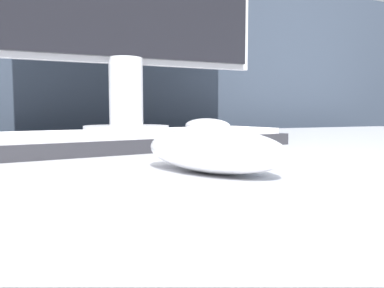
{
  "coord_description": "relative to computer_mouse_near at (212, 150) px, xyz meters",
  "views": [
    {
      "loc": [
        -0.16,
        -0.42,
        0.79
      ],
      "look_at": [
        -0.03,
        -0.12,
        0.76
      ],
      "focal_mm": 35.0,
      "sensor_mm": 36.0,
      "label": 1
    }
  ],
  "objects": [
    {
      "name": "partition_panel",
      "position": [
        0.03,
        0.77,
        -0.16
      ],
      "size": [
        5.0,
        0.03,
        1.2
      ],
      "color": "#333D4C",
      "rests_on": "ground_plane"
    },
    {
      "name": "computer_mouse_near",
      "position": [
        0.0,
        0.0,
        0.0
      ],
      "size": [
        0.1,
        0.14,
        0.03
      ],
      "rotation": [
        0.0,
        0.0,
        0.41
      ],
      "color": "white",
      "rests_on": "desk"
    },
    {
      "name": "keyboard",
      "position": [
        0.0,
        0.21,
        -0.01
      ],
      "size": [
        0.43,
        0.18,
        0.02
      ],
      "rotation": [
        0.0,
        0.0,
        0.16
      ],
      "color": "#28282D",
      "rests_on": "desk"
    },
    {
      "name": "computer_mouse_far",
      "position": [
        0.23,
        0.49,
        -0.0
      ],
      "size": [
        0.1,
        0.14,
        0.03
      ],
      "rotation": [
        0.0,
        0.0,
        0.37
      ],
      "color": "white",
      "rests_on": "desk"
    }
  ]
}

